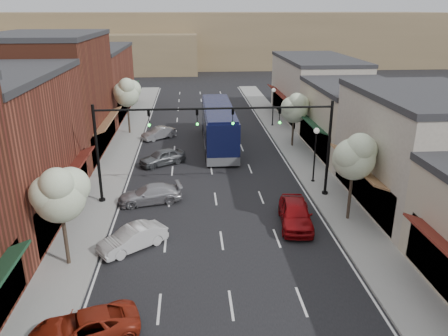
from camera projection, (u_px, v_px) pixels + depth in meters
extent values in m
plane|color=black|center=(224.00, 259.00, 23.87)|extent=(160.00, 160.00, 0.00)
cube|color=gray|center=(119.00, 155.00, 40.55)|extent=(2.80, 73.00, 0.15)
cube|color=gray|center=(297.00, 151.00, 41.77)|extent=(2.80, 73.00, 0.15)
cube|color=gray|center=(134.00, 155.00, 40.65)|extent=(0.25, 73.00, 0.17)
cube|color=gray|center=(282.00, 151.00, 41.67)|extent=(0.25, 73.00, 0.17)
cube|color=black|center=(62.00, 194.00, 28.20)|extent=(0.60, 11.90, 2.60)
cube|color=maroon|center=(71.00, 172.00, 27.74)|extent=(1.07, 9.80, 0.49)
cube|color=brown|center=(51.00, 97.00, 39.74)|extent=(9.00, 14.00, 10.50)
cube|color=#2D2D30|center=(42.00, 35.00, 37.86)|extent=(9.20, 14.10, 0.40)
cube|color=black|center=(102.00, 135.00, 41.30)|extent=(0.60, 11.90, 2.60)
cube|color=#976C44|center=(109.00, 119.00, 40.84)|extent=(1.07, 9.80, 0.49)
cube|color=brown|center=(89.00, 83.00, 55.15)|extent=(9.00, 18.00, 8.00)
cube|color=#2D2D30|center=(86.00, 49.00, 53.70)|extent=(9.20, 18.10, 0.40)
cube|color=black|center=(125.00, 101.00, 56.28)|extent=(0.60, 15.30, 2.60)
cube|color=#173B24|center=(130.00, 90.00, 55.82)|extent=(1.07, 12.60, 0.49)
cube|color=#BCB2A1|center=(423.00, 153.00, 29.20)|extent=(8.00, 12.00, 7.50)
cube|color=#2D2D30|center=(432.00, 95.00, 27.84)|extent=(8.20, 12.10, 0.40)
cube|color=black|center=(365.00, 185.00, 29.67)|extent=(0.60, 10.20, 2.60)
cube|color=#976C44|center=(356.00, 164.00, 29.10)|extent=(1.07, 8.40, 0.49)
cube|color=#B7A891|center=(356.00, 121.00, 40.69)|extent=(8.00, 12.00, 6.00)
cube|color=#2D2D30|center=(360.00, 87.00, 39.59)|extent=(8.20, 12.10, 0.40)
cube|color=black|center=(317.00, 136.00, 40.90)|extent=(0.60, 10.20, 2.60)
cube|color=#173B24|center=(309.00, 121.00, 40.33)|extent=(1.07, 8.40, 0.49)
cube|color=#BCB2A1|center=(316.00, 90.00, 53.63)|extent=(8.00, 16.00, 7.00)
cube|color=#2D2D30|center=(318.00, 59.00, 52.35)|extent=(8.20, 16.10, 0.40)
cube|color=black|center=(285.00, 105.00, 54.01)|extent=(0.60, 13.60, 2.60)
cube|color=maroon|center=(279.00, 93.00, 53.44)|extent=(1.07, 11.20, 0.49)
cube|color=#7A6647|center=(195.00, 39.00, 106.06)|extent=(120.00, 30.00, 12.00)
cube|color=#7A6647|center=(80.00, 52.00, 93.68)|extent=(50.00, 20.00, 8.00)
cylinder|color=black|center=(325.00, 194.00, 31.89)|extent=(0.44, 0.44, 0.30)
cylinder|color=black|center=(328.00, 150.00, 30.74)|extent=(0.20, 0.20, 7.00)
cylinder|color=black|center=(274.00, 107.00, 29.38)|extent=(8.00, 0.14, 0.14)
imported|color=black|center=(280.00, 116.00, 29.61)|extent=(0.18, 0.46, 1.10)
sphere|color=#19E533|center=(280.00, 123.00, 29.65)|extent=(0.18, 0.18, 0.18)
imported|color=black|center=(233.00, 117.00, 29.38)|extent=(0.18, 0.46, 1.10)
sphere|color=#19E533|center=(233.00, 123.00, 29.41)|extent=(0.18, 0.18, 0.18)
cylinder|color=black|center=(102.00, 201.00, 30.72)|extent=(0.44, 0.44, 0.30)
cylinder|color=black|center=(98.00, 155.00, 29.57)|extent=(0.20, 0.20, 7.00)
cylinder|color=black|center=(155.00, 110.00, 28.79)|extent=(8.00, 0.14, 0.14)
imported|color=black|center=(149.00, 118.00, 28.97)|extent=(0.18, 0.46, 1.10)
sphere|color=#19E533|center=(149.00, 125.00, 29.00)|extent=(0.18, 0.18, 0.18)
imported|color=black|center=(197.00, 118.00, 29.20)|extent=(0.18, 0.46, 1.10)
sphere|color=#19E533|center=(197.00, 124.00, 29.24)|extent=(0.18, 0.18, 0.18)
cylinder|color=#47382B|center=(350.00, 194.00, 27.58)|extent=(0.20, 0.20, 3.71)
sphere|color=beige|center=(354.00, 159.00, 26.78)|extent=(2.60, 2.60, 2.60)
sphere|color=beige|center=(361.00, 150.00, 26.94)|extent=(2.00, 2.00, 2.00)
sphere|color=beige|center=(350.00, 155.00, 26.35)|extent=(1.90, 1.90, 1.90)
sphere|color=beige|center=(360.00, 147.00, 26.00)|extent=(1.70, 1.70, 1.70)
cylinder|color=#47382B|center=(293.00, 130.00, 42.62)|extent=(0.20, 0.20, 3.33)
sphere|color=beige|center=(294.00, 110.00, 41.91)|extent=(2.60, 2.60, 2.60)
sphere|color=beige|center=(299.00, 104.00, 42.08)|extent=(2.00, 2.00, 2.00)
sphere|color=beige|center=(291.00, 107.00, 41.49)|extent=(1.90, 1.90, 1.90)
sphere|color=beige|center=(297.00, 102.00, 41.16)|extent=(1.70, 1.70, 1.70)
cylinder|color=#47382B|center=(65.00, 236.00, 22.65)|extent=(0.20, 0.20, 3.52)
sphere|color=beige|center=(60.00, 197.00, 21.90)|extent=(2.60, 2.60, 2.60)
sphere|color=beige|center=(70.00, 187.00, 22.06)|extent=(2.00, 2.00, 2.00)
sphere|color=beige|center=(49.00, 194.00, 21.47)|extent=(1.90, 1.90, 1.90)
sphere|color=beige|center=(57.00, 185.00, 21.13)|extent=(1.70, 1.70, 1.70)
cylinder|color=#47382B|center=(129.00, 117.00, 46.94)|extent=(0.20, 0.20, 3.84)
sphere|color=beige|center=(127.00, 94.00, 46.11)|extent=(2.60, 2.60, 2.60)
sphere|color=beige|center=(132.00, 89.00, 46.27)|extent=(2.00, 2.00, 2.00)
sphere|color=beige|center=(122.00, 92.00, 45.68)|extent=(1.90, 1.90, 1.90)
sphere|color=beige|center=(127.00, 86.00, 45.32)|extent=(1.70, 1.70, 1.70)
cylinder|color=black|center=(313.00, 182.00, 34.23)|extent=(0.28, 0.28, 0.20)
cylinder|color=black|center=(315.00, 159.00, 33.58)|extent=(0.12, 0.12, 4.00)
sphere|color=white|center=(317.00, 131.00, 32.81)|extent=(0.44, 0.44, 0.44)
cylinder|color=black|center=(272.00, 126.00, 50.61)|extent=(0.28, 0.28, 0.20)
cylinder|color=black|center=(273.00, 109.00, 49.96)|extent=(0.12, 0.12, 4.00)
sphere|color=white|center=(274.00, 90.00, 49.20)|extent=(0.44, 0.44, 0.44)
cube|color=black|center=(218.00, 125.00, 42.65)|extent=(2.85, 13.12, 3.38)
cube|color=#595B60|center=(219.00, 140.00, 43.18)|extent=(2.87, 13.14, 0.77)
cube|color=black|center=(218.00, 120.00, 42.49)|extent=(2.91, 12.07, 1.20)
cube|color=black|center=(218.00, 108.00, 42.06)|extent=(2.62, 12.59, 0.27)
cube|color=black|center=(224.00, 137.00, 36.32)|extent=(2.27, 0.08, 1.31)
cylinder|color=black|center=(207.00, 156.00, 38.80)|extent=(0.35, 1.14, 1.14)
cylinder|color=black|center=(236.00, 155.00, 38.99)|extent=(0.35, 1.14, 1.14)
cylinder|color=black|center=(204.00, 130.00, 46.99)|extent=(0.35, 1.14, 1.14)
cylinder|color=black|center=(228.00, 129.00, 47.17)|extent=(0.35, 1.14, 1.14)
cylinder|color=black|center=(205.00, 134.00, 45.56)|extent=(0.35, 1.14, 1.14)
cylinder|color=black|center=(229.00, 133.00, 45.74)|extent=(0.35, 1.14, 1.14)
imported|color=maroon|center=(295.00, 213.00, 27.29)|extent=(2.49, 4.98, 1.63)
imported|color=maroon|center=(84.00, 328.00, 17.78)|extent=(4.88, 3.33, 1.24)
imported|color=silver|center=(133.00, 238.00, 24.66)|extent=(4.02, 3.52, 1.31)
imported|color=#A4A4A9|center=(150.00, 194.00, 30.55)|extent=(4.70, 2.67, 1.28)
imported|color=#55595C|center=(162.00, 157.00, 38.02)|extent=(4.35, 3.55, 1.39)
imported|color=#A9A9AE|center=(159.00, 133.00, 45.61)|extent=(3.72, 3.28, 1.22)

